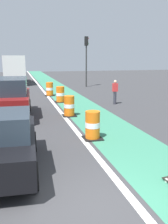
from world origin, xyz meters
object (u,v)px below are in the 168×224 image
object	(u,v)px
parked_sedan_nearest	(1,143)
traffic_barrel_mid	(69,106)
traffic_barrel_back	(60,95)
traffic_light_corner	(86,53)
traffic_barrel_front	(93,125)
parked_suv_second	(11,97)
pedestrian_crossing	(115,91)
traffic_barrel_far	(50,89)
delivery_truck_down_block	(14,68)

from	to	relation	value
parked_sedan_nearest	traffic_barrel_mid	size ratio (longest dim) A/B	3.85
traffic_barrel_back	traffic_light_corner	xyz separation A→B (m)	(4.16, 8.33, 2.97)
parked_sedan_nearest	traffic_barrel_front	bearing A→B (deg)	32.65
traffic_barrel_mid	traffic_light_corner	xyz separation A→B (m)	(4.42, 12.63, 2.97)
parked_sedan_nearest	parked_suv_second	size ratio (longest dim) A/B	0.89
parked_suv_second	traffic_barrel_front	bearing A→B (deg)	-56.44
traffic_light_corner	pedestrian_crossing	xyz separation A→B (m)	(-0.79, -10.04, -2.64)
traffic_barrel_mid	traffic_light_corner	world-z (taller)	traffic_light_corner
traffic_light_corner	traffic_barrel_far	bearing A→B (deg)	-130.97
traffic_light_corner	parked_suv_second	bearing A→B (deg)	-121.50
traffic_barrel_far	traffic_light_corner	bearing A→B (deg)	49.03
traffic_barrel_front	traffic_light_corner	xyz separation A→B (m)	(4.32, 16.64, 2.97)
parked_suv_second	traffic_barrel_front	distance (m)	5.55
traffic_light_corner	parked_sedan_nearest	bearing A→B (deg)	-112.01
parked_sedan_nearest	pedestrian_crossing	xyz separation A→B (m)	(6.78, 8.68, 0.03)
traffic_barrel_front	traffic_light_corner	distance (m)	17.45
parked_suv_second	pedestrian_crossing	world-z (taller)	parked_suv_second
delivery_truck_down_block	pedestrian_crossing	world-z (taller)	delivery_truck_down_block
traffic_barrel_back	traffic_barrel_far	size ratio (longest dim) A/B	1.00
traffic_barrel_far	traffic_barrel_back	bearing A→B (deg)	-83.82
parked_suv_second	traffic_barrel_far	distance (m)	7.45
parked_suv_second	pedestrian_crossing	xyz separation A→B (m)	(6.59, 2.00, -0.17)
traffic_barrel_mid	traffic_barrel_far	world-z (taller)	same
traffic_barrel_back	delivery_truck_down_block	size ratio (longest dim) A/B	0.14
traffic_barrel_back	traffic_light_corner	bearing A→B (deg)	63.44
parked_sedan_nearest	traffic_light_corner	xyz separation A→B (m)	(7.57, 18.72, 2.67)
parked_sedan_nearest	pedestrian_crossing	world-z (taller)	parked_sedan_nearest
traffic_barrel_back	traffic_barrel_mid	bearing A→B (deg)	-93.41
traffic_barrel_far	traffic_barrel_front	bearing A→B (deg)	-89.10
traffic_barrel_mid	traffic_light_corner	size ratio (longest dim) A/B	0.21
traffic_barrel_back	traffic_light_corner	distance (m)	9.77
traffic_barrel_far	pedestrian_crossing	world-z (taller)	pedestrian_crossing
traffic_barrel_front	traffic_barrel_mid	world-z (taller)	same
traffic_barrel_far	delivery_truck_down_block	bearing A→B (deg)	104.41
traffic_barrel_front	delivery_truck_down_block	world-z (taller)	delivery_truck_down_block
parked_suv_second	pedestrian_crossing	distance (m)	6.89
parked_sedan_nearest	traffic_light_corner	world-z (taller)	traffic_light_corner
traffic_barrel_far	traffic_barrel_mid	bearing A→B (deg)	-89.35
parked_sedan_nearest	traffic_barrel_far	bearing A→B (deg)	77.25
traffic_barrel_mid	traffic_barrel_back	size ratio (longest dim) A/B	1.00
traffic_barrel_front	traffic_barrel_back	distance (m)	8.31
parked_sedan_nearest	traffic_barrel_far	size ratio (longest dim) A/B	3.85
parked_sedan_nearest	parked_suv_second	bearing A→B (deg)	88.39
delivery_truck_down_block	traffic_barrel_mid	bearing A→B (deg)	-81.09
traffic_barrel_back	traffic_barrel_front	bearing A→B (deg)	-91.11
parked_sedan_nearest	pedestrian_crossing	size ratio (longest dim) A/B	2.61
parked_suv_second	delivery_truck_down_block	distance (m)	17.67
traffic_light_corner	delivery_truck_down_block	bearing A→B (deg)	142.38
pedestrian_crossing	traffic_barrel_back	bearing A→B (deg)	153.17
traffic_barrel_front	traffic_light_corner	bearing A→B (deg)	75.44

